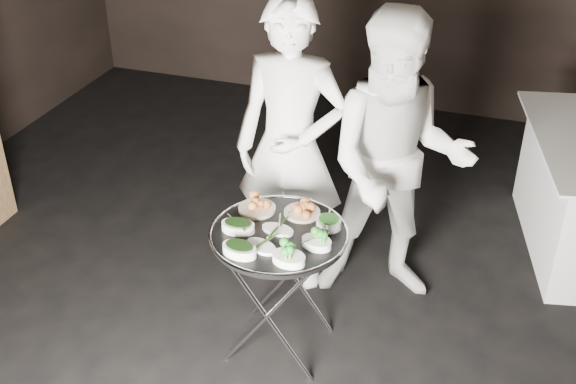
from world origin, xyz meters
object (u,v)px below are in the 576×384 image
(serving_tray, at_px, (279,234))
(waiter_left, at_px, (291,148))
(tray_stand, at_px, (279,286))
(waiter_right, at_px, (397,164))

(serving_tray, xyz_separation_m, waiter_left, (-0.16, 0.66, 0.15))
(serving_tray, distance_m, waiter_left, 0.70)
(tray_stand, distance_m, waiter_right, 0.98)
(serving_tray, relative_size, waiter_left, 0.40)
(waiter_right, bearing_deg, tray_stand, -137.66)
(serving_tray, distance_m, waiter_right, 0.86)
(serving_tray, bearing_deg, waiter_right, 56.05)
(waiter_left, distance_m, waiter_right, 0.63)
(waiter_left, bearing_deg, waiter_right, 2.60)
(serving_tray, height_order, waiter_right, waiter_right)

